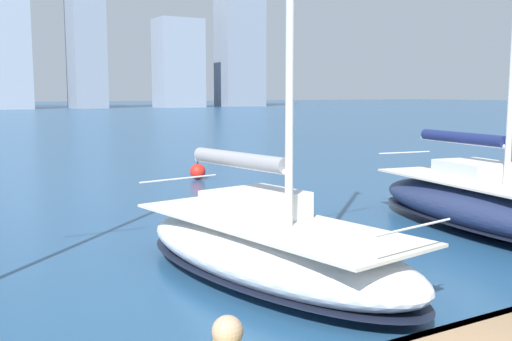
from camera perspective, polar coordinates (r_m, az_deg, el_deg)
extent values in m
cube|color=gray|center=(184.12, -1.55, 13.52)|extent=(13.08, 9.24, 47.37)
cube|color=#8B95A4|center=(170.11, -7.39, 10.07)|extent=(12.41, 9.26, 24.26)
cube|color=gray|center=(166.37, -15.97, 13.82)|extent=(8.31, 10.14, 46.80)
cube|color=#909BAA|center=(163.04, -22.70, 13.34)|extent=(9.36, 11.89, 44.92)
ellipsoid|color=navy|center=(17.74, 21.16, -3.39)|extent=(3.92, 8.92, 1.30)
ellipsoid|color=black|center=(17.81, 21.10, -4.52)|extent=(3.94, 8.97, 0.10)
cube|color=beige|center=(17.64, 21.26, -1.22)|extent=(3.29, 7.83, 0.06)
cube|color=silver|center=(17.97, 20.19, -0.04)|extent=(1.86, 2.11, 0.55)
cylinder|color=silver|center=(18.38, 18.95, 2.60)|extent=(0.66, 3.60, 0.12)
cylinder|color=navy|center=(18.37, 18.97, 2.97)|extent=(0.81, 3.34, 0.32)
cylinder|color=silver|center=(20.56, 13.97, 1.67)|extent=(1.98, 0.34, 0.04)
ellipsoid|color=white|center=(12.35, 1.30, -7.76)|extent=(4.06, 8.00, 1.17)
ellipsoid|color=black|center=(12.43, 1.29, -9.19)|extent=(4.08, 8.04, 0.10)
cube|color=beige|center=(12.20, 1.31, -4.97)|extent=(3.40, 7.01, 0.06)
cube|color=silver|center=(12.49, -0.06, -3.25)|extent=(1.98, 1.93, 0.55)
cylinder|color=silver|center=(12.81, -1.67, 0.52)|extent=(0.62, 3.19, 0.12)
cylinder|color=gray|center=(12.80, -1.68, 1.06)|extent=(0.77, 2.96, 0.32)
cylinder|color=silver|center=(9.75, 14.90, -5.22)|extent=(1.87, 0.33, 0.04)
cylinder|color=silver|center=(14.85, -7.33, -0.78)|extent=(2.16, 0.38, 0.04)
sphere|color=tan|center=(4.32, -2.73, -15.04)|extent=(0.22, 0.22, 0.22)
sphere|color=red|center=(26.81, -5.57, -0.10)|extent=(0.70, 0.70, 0.70)
cylinder|color=black|center=(26.72, -5.59, 1.39)|extent=(0.06, 0.06, 0.70)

